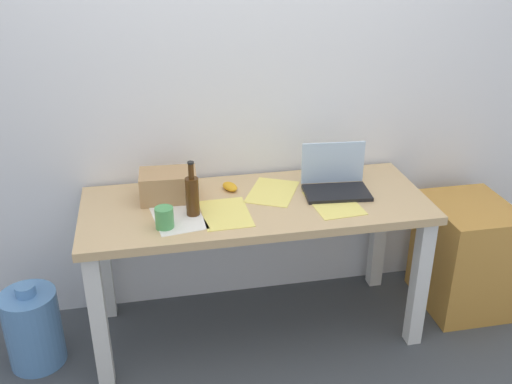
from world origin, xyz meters
TOP-DOWN VIEW (x-y plane):
  - ground_plane at (0.00, 0.00)m, footprint 8.00×8.00m
  - back_wall at (0.00, 0.38)m, footprint 5.20×0.08m
  - desk at (0.00, 0.00)m, footprint 1.62×0.64m
  - laptop_right at (0.40, 0.04)m, footprint 0.33×0.23m
  - beer_bottle at (-0.30, -0.07)m, footprint 0.06×0.06m
  - computer_mouse at (-0.10, 0.15)m, footprint 0.09×0.11m
  - cardboard_box at (-0.40, 0.11)m, footprint 0.27×0.19m
  - coffee_mug at (-0.43, -0.17)m, footprint 0.08×0.08m
  - paper_sheet_front_left at (-0.37, -0.09)m, footprint 0.25×0.32m
  - paper_sheet_front_right at (0.35, -0.09)m, footprint 0.23×0.31m
  - paper_yellow_folder at (-0.16, -0.09)m, footprint 0.22×0.30m
  - paper_sheet_near_back at (0.10, 0.09)m, footprint 0.32×0.36m
  - water_cooler_jug at (-1.08, -0.05)m, footprint 0.26×0.26m
  - filing_cabinet at (1.14, 0.00)m, footprint 0.40×0.48m

SIDE VIEW (x-z plane):
  - ground_plane at x=0.00m, z-range 0.00..0.00m
  - water_cooler_jug at x=-1.08m, z-range -0.02..0.41m
  - filing_cabinet at x=1.14m, z-range 0.00..0.60m
  - desk at x=0.00m, z-range 0.26..0.98m
  - paper_sheet_front_left at x=-0.37m, z-range 0.73..0.73m
  - paper_sheet_front_right at x=0.35m, z-range 0.73..0.73m
  - paper_yellow_folder at x=-0.16m, z-range 0.73..0.73m
  - paper_sheet_near_back at x=0.10m, z-range 0.73..0.73m
  - computer_mouse at x=-0.10m, z-range 0.73..0.76m
  - coffee_mug at x=-0.43m, z-range 0.73..0.82m
  - laptop_right at x=0.40m, z-range 0.67..0.89m
  - cardboard_box at x=-0.40m, z-range 0.73..0.87m
  - beer_bottle at x=-0.30m, z-range 0.70..0.96m
  - back_wall at x=0.00m, z-range 0.00..2.60m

